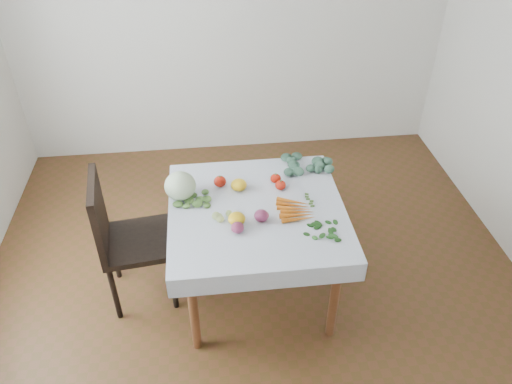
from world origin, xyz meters
The scene contains 19 objects.
ground centered at (0.00, 0.00, 0.00)m, with size 4.00×4.00×0.00m, color #55311B.
back_wall centered at (0.00, 2.00, 1.35)m, with size 4.00×0.04×2.70m, color silver.
table centered at (0.00, 0.00, 0.65)m, with size 1.00×1.00×0.75m.
tablecloth centered at (0.00, 0.00, 0.75)m, with size 1.12×1.12×0.01m, color white.
chair centered at (-0.89, 0.06, 0.57)m, with size 0.50×0.50×1.00m.
cabbage centered at (-0.48, 0.18, 0.85)m, with size 0.21×0.21×0.18m, color silver.
tomato_a centered at (-0.22, 0.27, 0.79)m, with size 0.08×0.08×0.07m, color #AB1A0B.
tomato_b centered at (0.16, 0.27, 0.79)m, with size 0.07×0.07×0.06m, color #AB1A0B.
tomato_c centered at (0.18, 0.19, 0.79)m, with size 0.07×0.07×0.06m, color #AB1A0B.
tomato_d centered at (0.03, -0.11, 0.79)m, with size 0.07×0.07×0.06m, color #AB1A0B.
heirloom_back centered at (-0.10, 0.22, 0.79)m, with size 0.11×0.11×0.08m, color gold.
heirloom_front centered at (-0.14, -0.13, 0.79)m, with size 0.11×0.11×0.08m, color gold.
onion_a centered at (0.01, -0.12, 0.79)m, with size 0.09×0.09×0.08m, color #511731.
onion_b centered at (-0.14, -0.21, 0.79)m, with size 0.08×0.08×0.07m, color #511731.
tomatillo_cluster centered at (-0.21, -0.08, 0.78)m, with size 0.15×0.09×0.04m.
carrot_bunch centered at (0.25, -0.07, 0.77)m, with size 0.22×0.25×0.03m.
kale_bunch centered at (0.42, 0.41, 0.78)m, with size 0.36×0.27×0.04m.
basil_bunch centered at (0.36, -0.27, 0.76)m, with size 0.24×0.17×0.01m.
dill_bunch centered at (-0.39, 0.13, 0.77)m, with size 0.26×0.21×0.03m.
Camera 1 is at (-0.29, -2.46, 2.77)m, focal length 35.00 mm.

